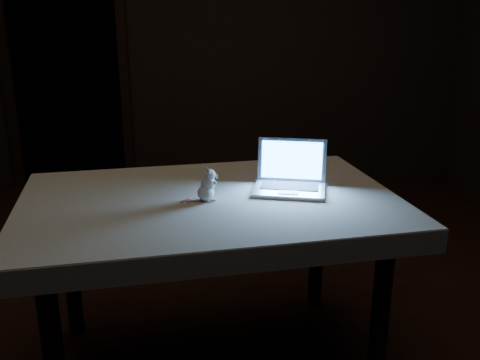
{
  "coord_description": "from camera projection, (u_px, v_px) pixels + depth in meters",
  "views": [
    {
      "loc": [
        0.1,
        -2.2,
        1.5
      ],
      "look_at": [
        0.23,
        -0.13,
        0.84
      ],
      "focal_mm": 40.0,
      "sensor_mm": 36.0,
      "label": 1
    }
  ],
  "objects": [
    {
      "name": "tablecloth",
      "position": [
        224.0,
        210.0,
        2.17
      ],
      "size": [
        1.53,
        1.03,
        0.09
      ],
      "primitive_type": null,
      "rotation": [
        0.0,
        0.0,
        -0.01
      ],
      "color": "beige",
      "rests_on": "table"
    },
    {
      "name": "laptop",
      "position": [
        290.0,
        169.0,
        2.22
      ],
      "size": [
        0.35,
        0.32,
        0.2
      ],
      "primitive_type": null,
      "rotation": [
        0.0,
        0.0,
        -0.22
      ],
      "color": "#AAAAAF",
      "rests_on": "tablecloth"
    },
    {
      "name": "back_wall",
      "position": [
        195.0,
        36.0,
        4.52
      ],
      "size": [
        4.5,
        0.04,
        2.6
      ],
      "primitive_type": "cube",
      "color": "black",
      "rests_on": "ground"
    },
    {
      "name": "plush_mouse",
      "position": [
        206.0,
        184.0,
        2.12
      ],
      "size": [
        0.12,
        0.12,
        0.14
      ],
      "primitive_type": null,
      "rotation": [
        0.0,
        0.0,
        0.22
      ],
      "color": "silver",
      "rests_on": "tablecloth"
    },
    {
      "name": "doorway",
      "position": [
        66.0,
        65.0,
        4.53
      ],
      "size": [
        1.06,
        0.36,
        2.13
      ],
      "primitive_type": null,
      "color": "black",
      "rests_on": "back_wall"
    },
    {
      "name": "floor",
      "position": [
        191.0,
        342.0,
        2.54
      ],
      "size": [
        5.0,
        5.0,
        0.0
      ],
      "primitive_type": "plane",
      "color": "black",
      "rests_on": "ground"
    },
    {
      "name": "table",
      "position": [
        211.0,
        283.0,
        2.3
      ],
      "size": [
        1.56,
        1.13,
        0.77
      ],
      "primitive_type": null,
      "rotation": [
        0.0,
        0.0,
        0.16
      ],
      "color": "black",
      "rests_on": "floor"
    }
  ]
}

